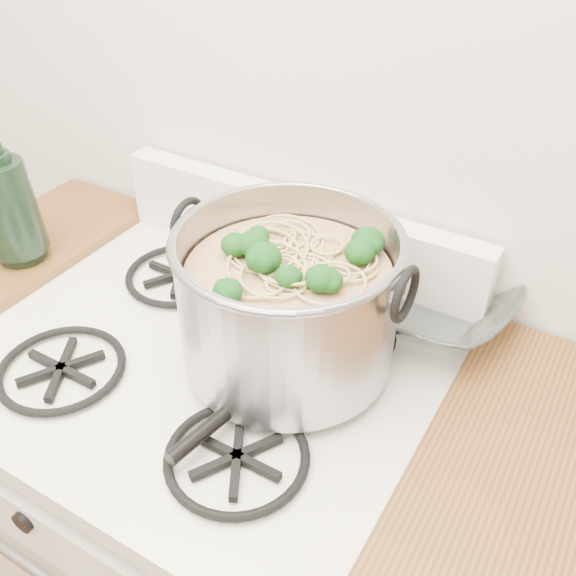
# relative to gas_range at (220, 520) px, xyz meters

# --- Properties ---
(gas_range) EXTENTS (0.76, 0.66, 0.92)m
(gas_range) POSITION_rel_gas_range_xyz_m (0.00, 0.00, 0.00)
(gas_range) COLOR white
(gas_range) RESTS_ON ground
(counter_left) EXTENTS (0.25, 0.65, 0.92)m
(counter_left) POSITION_rel_gas_range_xyz_m (-0.51, 0.00, 0.02)
(counter_left) COLOR silver
(counter_left) RESTS_ON ground
(stock_pot) EXTENTS (0.37, 0.34, 0.23)m
(stock_pot) POSITION_rel_gas_range_xyz_m (0.13, 0.06, 0.59)
(stock_pot) COLOR #9998A1
(stock_pot) RESTS_ON gas_range
(spatula) EXTENTS (0.34, 0.35, 0.02)m
(spatula) POSITION_rel_gas_range_xyz_m (0.15, 0.04, 0.50)
(spatula) COLOR black
(spatula) RESTS_ON gas_range
(glass_bowl) EXTENTS (0.12, 0.12, 0.03)m
(glass_bowl) POSITION_rel_gas_range_xyz_m (0.29, 0.27, 0.50)
(glass_bowl) COLOR white
(glass_bowl) RESTS_ON gas_range
(bottle) EXTENTS (0.13, 0.13, 0.28)m
(bottle) POSITION_rel_gas_range_xyz_m (-0.46, 0.04, 0.63)
(bottle) COLOR black
(bottle) RESTS_ON counter_left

